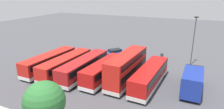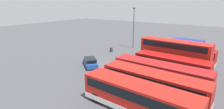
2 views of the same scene
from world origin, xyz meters
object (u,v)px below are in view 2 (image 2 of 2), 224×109
object	(u,v)px
bus_single_deck_third	(171,66)
car_hatchback_silver	(90,62)
box_truck_blue	(183,46)
waste_bin_yellow	(111,50)
bus_single_deck_fourth	(160,74)
bus_single_deck_fifth	(153,84)
bus_single_deck_near_end	(179,54)
lamp_post_tall	(134,25)
bus_double_decker_second	(174,54)
bus_single_deck_sixth	(137,97)

from	to	relation	value
bus_single_deck_third	car_hatchback_silver	world-z (taller)	bus_single_deck_third
box_truck_blue	waste_bin_yellow	size ratio (longest dim) A/B	7.94
bus_single_deck_fourth	bus_single_deck_fifth	distance (m)	3.29
bus_single_deck_near_end	box_truck_blue	bearing A→B (deg)	-172.52
bus_single_deck_fifth	lamp_post_tall	world-z (taller)	lamp_post_tall
lamp_post_tall	bus_single_deck_fourth	bearing A→B (deg)	38.46
bus_double_decker_second	bus_single_deck_third	xyz separation A→B (m)	(3.51, 0.69, -0.83)
bus_single_deck_fourth	box_truck_blue	world-z (taller)	box_truck_blue
bus_single_deck_sixth	box_truck_blue	distance (m)	23.38
bus_single_deck_third	bus_single_deck_fifth	bearing A→B (deg)	2.26
bus_single_deck_near_end	waste_bin_yellow	xyz separation A→B (m)	(0.76, -13.91, -1.15)
bus_single_deck_third	bus_single_deck_fourth	world-z (taller)	same
bus_single_deck_fifth	bus_double_decker_second	bearing A→B (deg)	-174.75
bus_single_deck_near_end	box_truck_blue	world-z (taller)	box_truck_blue
bus_single_deck_sixth	lamp_post_tall	distance (m)	26.24
bus_single_deck_near_end	box_truck_blue	distance (m)	5.83
bus_single_deck_fourth	box_truck_blue	bearing A→B (deg)	-174.94
bus_single_deck_fifth	lamp_post_tall	distance (m)	23.31
bus_single_deck_third	bus_single_deck_sixth	size ratio (longest dim) A/B	0.90
waste_bin_yellow	bus_single_deck_fourth	bearing A→B (deg)	55.65
bus_single_deck_fifth	bus_single_deck_near_end	bearing A→B (deg)	-175.40
bus_single_deck_third	box_truck_blue	size ratio (longest dim) A/B	1.37
bus_single_deck_sixth	box_truck_blue	xyz separation A→B (m)	(-23.31, -1.86, 0.08)
bus_single_deck_sixth	box_truck_blue	bearing A→B (deg)	-175.44
bus_double_decker_second	bus_single_deck_third	size ratio (longest dim) A/B	1.04
bus_single_deck_fourth	car_hatchback_silver	xyz separation A→B (m)	(-0.44, -12.07, -0.92)
bus_single_deck_near_end	bus_single_deck_fourth	world-z (taller)	same
bus_single_deck_sixth	bus_single_deck_near_end	bearing A→B (deg)	-176.41
bus_single_deck_fifth	bus_single_deck_fourth	bearing A→B (deg)	-172.62
bus_double_decker_second	car_hatchback_silver	bearing A→B (deg)	-59.49
bus_single_deck_third	bus_single_deck_fourth	xyz separation A→B (m)	(3.72, -0.15, 0.00)
bus_single_deck_third	bus_single_deck_fourth	size ratio (longest dim) A/B	0.86
bus_single_deck_fourth	bus_single_deck_sixth	distance (m)	6.79
bus_double_decker_second	lamp_post_tall	size ratio (longest dim) A/B	1.17
bus_single_deck_near_end	bus_single_deck_sixth	size ratio (longest dim) A/B	1.00
bus_single_deck_near_end	waste_bin_yellow	world-z (taller)	bus_single_deck_near_end
box_truck_blue	bus_single_deck_near_end	bearing A→B (deg)	7.48
bus_single_deck_third	waste_bin_yellow	world-z (taller)	bus_single_deck_third
bus_single_deck_fifth	car_hatchback_silver	size ratio (longest dim) A/B	2.56
bus_single_deck_third	bus_single_deck_fifth	xyz separation A→B (m)	(6.99, 0.28, 0.00)
bus_double_decker_second	bus_single_deck_fourth	distance (m)	7.30
waste_bin_yellow	bus_double_decker_second	bearing A→B (deg)	78.93
bus_double_decker_second	lamp_post_tall	bearing A→B (deg)	-125.46
bus_single_deck_third	box_truck_blue	xyz separation A→B (m)	(-12.80, -1.61, 0.09)
waste_bin_yellow	car_hatchback_silver	bearing A→B (deg)	14.92
bus_single_deck_fifth	car_hatchback_silver	world-z (taller)	bus_single_deck_fifth
bus_single_deck_near_end	waste_bin_yellow	bearing A→B (deg)	-86.88
box_truck_blue	lamp_post_tall	size ratio (longest dim) A/B	0.83
bus_double_decker_second	bus_single_deck_fourth	bearing A→B (deg)	4.29
bus_single_deck_fifth	car_hatchback_silver	bearing A→B (deg)	-106.52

